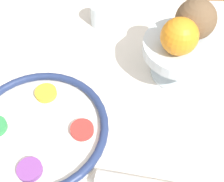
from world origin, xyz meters
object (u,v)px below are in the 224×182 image
(orange_fruit, at_px, (179,36))
(seder_plate, at_px, (39,129))
(fruit_stand, at_px, (180,51))
(coconut, at_px, (196,19))
(cup_near, at_px, (101,14))

(orange_fruit, bearing_deg, seder_plate, -151.53)
(fruit_stand, bearing_deg, coconut, 49.94)
(seder_plate, height_order, coconut, coconut)
(fruit_stand, xyz_separation_m, cup_near, (-0.22, 0.20, -0.05))
(coconut, xyz_separation_m, cup_near, (-0.24, 0.17, -0.13))
(seder_plate, relative_size, cup_near, 4.72)
(fruit_stand, height_order, cup_near, fruit_stand)
(cup_near, bearing_deg, coconut, -34.18)
(orange_fruit, relative_size, coconut, 0.89)
(seder_plate, xyz_separation_m, orange_fruit, (0.32, 0.18, 0.14))
(seder_plate, relative_size, fruit_stand, 1.71)
(seder_plate, height_order, cup_near, cup_near)
(seder_plate, distance_m, coconut, 0.46)
(coconut, bearing_deg, seder_plate, -147.76)
(seder_plate, height_order, orange_fruit, orange_fruit)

